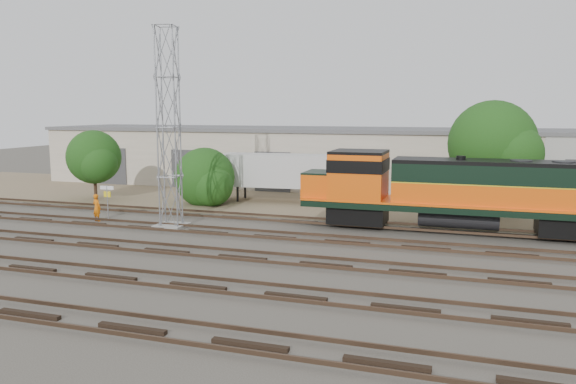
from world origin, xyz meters
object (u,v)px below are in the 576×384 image
(locomotive, at_px, (454,190))
(worker, at_px, (97,208))
(signal_tower, at_px, (169,132))
(semi_trailer, at_px, (302,173))

(locomotive, xyz_separation_m, worker, (-21.28, -3.41, -1.58))
(locomotive, xyz_separation_m, signal_tower, (-15.87, -3.65, 3.21))
(locomotive, height_order, worker, locomotive)
(worker, bearing_deg, locomotive, -154.97)
(locomotive, relative_size, signal_tower, 1.53)
(locomotive, distance_m, signal_tower, 16.60)
(signal_tower, height_order, worker, signal_tower)
(locomotive, height_order, signal_tower, signal_tower)
(semi_trailer, bearing_deg, worker, -137.08)
(signal_tower, bearing_deg, locomotive, 12.96)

